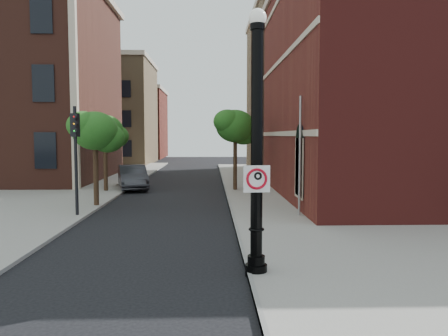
{
  "coord_description": "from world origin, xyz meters",
  "views": [
    {
      "loc": [
        1.13,
        -9.59,
        3.4
      ],
      "look_at": [
        1.49,
        2.0,
        2.54
      ],
      "focal_mm": 35.0,
      "sensor_mm": 36.0,
      "label": 1
    }
  ],
  "objects_px": {
    "lamppost": "(257,155)",
    "parked_car": "(133,177)",
    "traffic_signal_left": "(75,143)",
    "no_parking_sign": "(257,179)",
    "traffic_signal_right": "(259,144)"
  },
  "relations": [
    {
      "from": "lamppost",
      "to": "parked_car",
      "type": "relative_size",
      "value": 1.36
    },
    {
      "from": "parked_car",
      "to": "traffic_signal_left",
      "type": "distance_m",
      "value": 9.88
    },
    {
      "from": "lamppost",
      "to": "traffic_signal_left",
      "type": "bearing_deg",
      "value": 130.59
    },
    {
      "from": "lamppost",
      "to": "parked_car",
      "type": "height_order",
      "value": "lamppost"
    },
    {
      "from": "lamppost",
      "to": "traffic_signal_left",
      "type": "height_order",
      "value": "lamppost"
    },
    {
      "from": "lamppost",
      "to": "no_parking_sign",
      "type": "bearing_deg",
      "value": -94.55
    },
    {
      "from": "no_parking_sign",
      "to": "traffic_signal_left",
      "type": "height_order",
      "value": "traffic_signal_left"
    },
    {
      "from": "lamppost",
      "to": "no_parking_sign",
      "type": "height_order",
      "value": "lamppost"
    },
    {
      "from": "lamppost",
      "to": "parked_car",
      "type": "xyz_separation_m",
      "value": [
        -6.03,
        17.33,
        -2.16
      ]
    },
    {
      "from": "parked_car",
      "to": "traffic_signal_left",
      "type": "bearing_deg",
      "value": -108.0
    },
    {
      "from": "parked_car",
      "to": "traffic_signal_right",
      "type": "height_order",
      "value": "traffic_signal_right"
    },
    {
      "from": "parked_car",
      "to": "no_parking_sign",
      "type": "bearing_deg",
      "value": -85.44
    },
    {
      "from": "lamppost",
      "to": "traffic_signal_right",
      "type": "xyz_separation_m",
      "value": [
        1.16,
        9.82,
        0.09
      ]
    },
    {
      "from": "lamppost",
      "to": "traffic_signal_right",
      "type": "bearing_deg",
      "value": 83.24
    },
    {
      "from": "traffic_signal_left",
      "to": "parked_car",
      "type": "bearing_deg",
      "value": 107.07
    }
  ]
}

